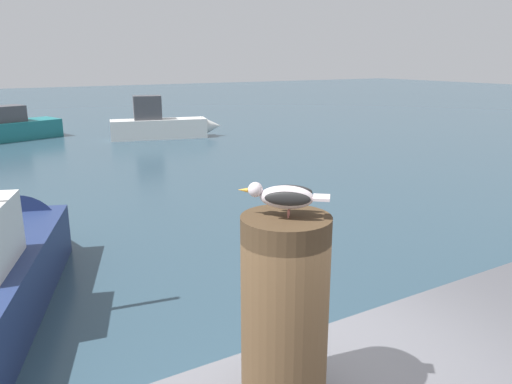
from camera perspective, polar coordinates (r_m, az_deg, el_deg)
mooring_post at (r=2.29m, az=3.30°, el=-13.29°), size 0.39×0.39×0.87m
seagull at (r=2.09m, az=3.33°, el=-0.47°), size 0.33×0.29×0.14m
boat_white at (r=21.34m, az=-10.37°, el=7.56°), size 4.65×2.03×1.77m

